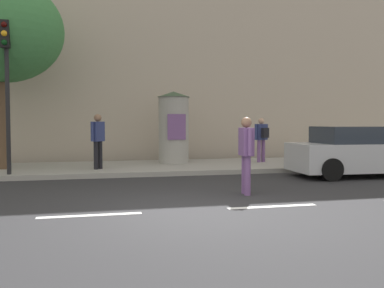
{
  "coord_description": "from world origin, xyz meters",
  "views": [
    {
      "loc": [
        -1.7,
        -7.67,
        1.64
      ],
      "look_at": [
        0.59,
        2.0,
        1.13
      ],
      "focal_mm": 40.38,
      "sensor_mm": 36.0,
      "label": 1
    }
  ],
  "objects_px": {
    "pedestrian_with_bag": "(246,149)",
    "pedestrian_tallest": "(98,137)",
    "pedestrian_with_backpack": "(262,136)",
    "parked_car_blue": "(365,152)",
    "street_tree": "(1,31)",
    "traffic_light": "(6,72)",
    "poster_column": "(174,127)"
  },
  "relations": [
    {
      "from": "pedestrian_with_bag",
      "to": "pedestrian_tallest",
      "type": "relative_size",
      "value": 1.01
    },
    {
      "from": "pedestrian_with_backpack",
      "to": "parked_car_blue",
      "type": "height_order",
      "value": "pedestrian_with_backpack"
    },
    {
      "from": "pedestrian_with_backpack",
      "to": "parked_car_blue",
      "type": "xyz_separation_m",
      "value": [
        1.87,
        -3.51,
        -0.4
      ]
    },
    {
      "from": "street_tree",
      "to": "pedestrian_tallest",
      "type": "relative_size",
      "value": 3.44
    },
    {
      "from": "traffic_light",
      "to": "poster_column",
      "type": "distance_m",
      "value": 5.94
    },
    {
      "from": "street_tree",
      "to": "parked_car_blue",
      "type": "height_order",
      "value": "street_tree"
    },
    {
      "from": "poster_column",
      "to": "pedestrian_with_backpack",
      "type": "height_order",
      "value": "poster_column"
    },
    {
      "from": "pedestrian_with_backpack",
      "to": "parked_car_blue",
      "type": "relative_size",
      "value": 0.35
    },
    {
      "from": "pedestrian_with_bag",
      "to": "pedestrian_with_backpack",
      "type": "height_order",
      "value": "pedestrian_with_backpack"
    },
    {
      "from": "parked_car_blue",
      "to": "pedestrian_with_bag",
      "type": "bearing_deg",
      "value": -153.98
    },
    {
      "from": "poster_column",
      "to": "street_tree",
      "type": "xyz_separation_m",
      "value": [
        -5.61,
        -0.72,
        3.0
      ]
    },
    {
      "from": "pedestrian_tallest",
      "to": "pedestrian_with_backpack",
      "type": "relative_size",
      "value": 1.06
    },
    {
      "from": "traffic_light",
      "to": "pedestrian_with_backpack",
      "type": "xyz_separation_m",
      "value": [
        8.41,
        1.97,
        -1.9
      ]
    },
    {
      "from": "traffic_light",
      "to": "poster_column",
      "type": "relative_size",
      "value": 1.65
    },
    {
      "from": "poster_column",
      "to": "pedestrian_tallest",
      "type": "relative_size",
      "value": 1.49
    },
    {
      "from": "pedestrian_with_bag",
      "to": "parked_car_blue",
      "type": "height_order",
      "value": "pedestrian_with_bag"
    },
    {
      "from": "street_tree",
      "to": "traffic_light",
      "type": "bearing_deg",
      "value": -76.19
    },
    {
      "from": "street_tree",
      "to": "pedestrian_with_bag",
      "type": "bearing_deg",
      "value": -42.2
    },
    {
      "from": "traffic_light",
      "to": "pedestrian_with_backpack",
      "type": "height_order",
      "value": "traffic_light"
    },
    {
      "from": "traffic_light",
      "to": "pedestrian_with_backpack",
      "type": "distance_m",
      "value": 8.85
    },
    {
      "from": "street_tree",
      "to": "pedestrian_tallest",
      "type": "distance_m",
      "value": 4.46
    },
    {
      "from": "traffic_light",
      "to": "parked_car_blue",
      "type": "height_order",
      "value": "traffic_light"
    },
    {
      "from": "poster_column",
      "to": "pedestrian_with_bag",
      "type": "height_order",
      "value": "poster_column"
    },
    {
      "from": "pedestrian_tallest",
      "to": "parked_car_blue",
      "type": "height_order",
      "value": "pedestrian_tallest"
    },
    {
      "from": "traffic_light",
      "to": "parked_car_blue",
      "type": "relative_size",
      "value": 0.92
    },
    {
      "from": "pedestrian_tallest",
      "to": "traffic_light",
      "type": "bearing_deg",
      "value": -159.21
    },
    {
      "from": "pedestrian_tallest",
      "to": "pedestrian_with_backpack",
      "type": "height_order",
      "value": "pedestrian_tallest"
    },
    {
      "from": "traffic_light",
      "to": "pedestrian_tallest",
      "type": "relative_size",
      "value": 2.47
    },
    {
      "from": "street_tree",
      "to": "pedestrian_tallest",
      "type": "bearing_deg",
      "value": -14.63
    },
    {
      "from": "parked_car_blue",
      "to": "street_tree",
      "type": "bearing_deg",
      "value": 163.18
    },
    {
      "from": "street_tree",
      "to": "pedestrian_with_backpack",
      "type": "height_order",
      "value": "street_tree"
    },
    {
      "from": "street_tree",
      "to": "pedestrian_tallest",
      "type": "height_order",
      "value": "street_tree"
    }
  ]
}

